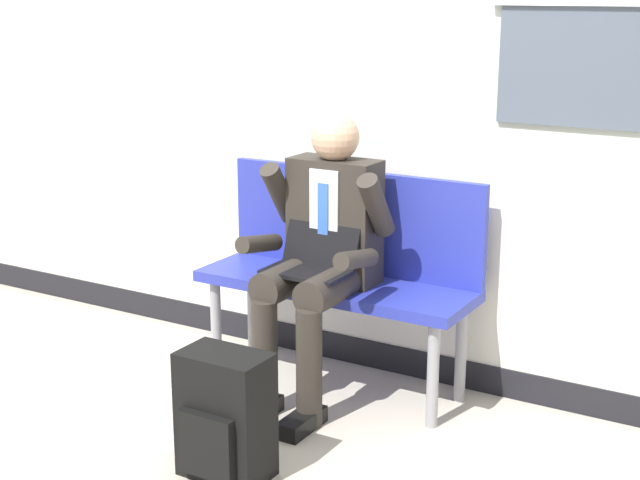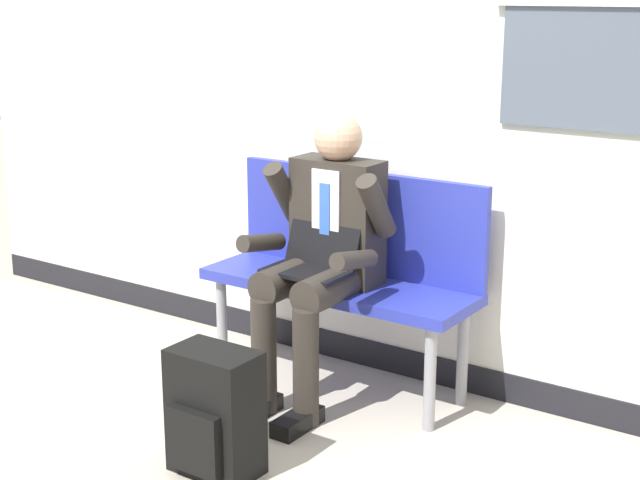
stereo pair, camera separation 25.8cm
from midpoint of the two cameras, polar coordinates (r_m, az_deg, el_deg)
ground_plane at (r=4.14m, az=1.71°, el=-10.40°), size 18.00×18.00×0.00m
station_wall at (r=4.30m, az=6.59°, el=8.61°), size 5.53×0.17×2.62m
bench_with_person at (r=4.26m, az=3.37°, el=-1.37°), size 1.27×0.42×0.98m
person_seated at (r=4.07m, az=1.89°, el=-0.67°), size 0.57×0.70×1.26m
backpack at (r=3.58m, az=-4.36°, el=-10.47°), size 0.33×0.25×0.49m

